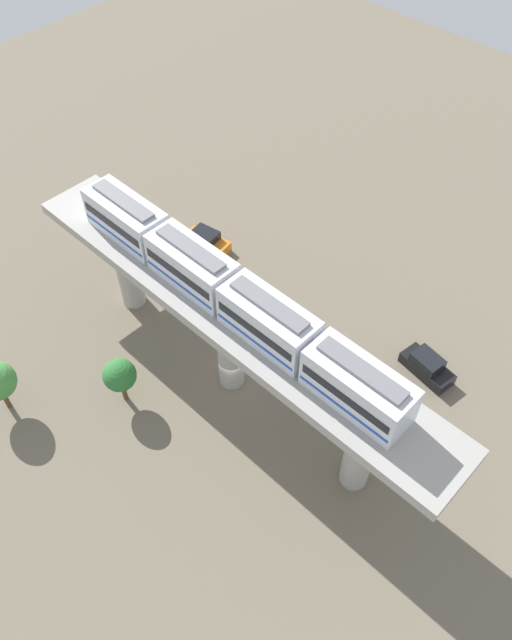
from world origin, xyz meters
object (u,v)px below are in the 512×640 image
at_px(train, 229,293).
at_px(tree_near_viaduct, 120,375).
at_px(parked_car_orange, 207,241).
at_px(parked_car_black, 427,366).

height_order(train, tree_near_viaduct, train).
distance_m(parked_car_orange, tree_near_viaduct, 17.23).
bearing_deg(parked_car_black, tree_near_viaduct, 148.42).
bearing_deg(parked_car_black, parked_car_orange, 103.86).
relative_size(train, parked_car_black, 6.21).
bearing_deg(train, tree_near_viaduct, 145.04).
bearing_deg(parked_car_black, train, 145.54).
bearing_deg(tree_near_viaduct, parked_car_black, -40.20).
bearing_deg(train, parked_car_orange, 54.37).
distance_m(parked_car_orange, parked_car_black, 22.32).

